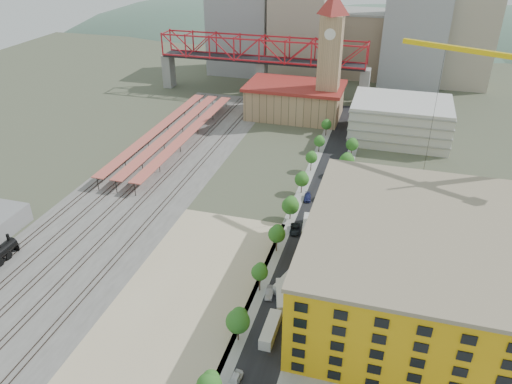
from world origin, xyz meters
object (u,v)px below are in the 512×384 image
(construction_building, at_px, (418,266))
(clock_tower, at_px, (331,47))
(site_trailer_b, at_px, (282,297))
(site_trailer_c, at_px, (288,281))
(site_trailer_a, at_px, (270,330))
(car_0, at_px, (235,380))
(site_trailer_d, at_px, (308,226))

(construction_building, bearing_deg, clock_tower, 108.78)
(site_trailer_b, xyz_separation_m, site_trailer_c, (0.00, 5.51, -0.05))
(construction_building, distance_m, site_trailer_a, 32.09)
(clock_tower, bearing_deg, car_0, -87.79)
(clock_tower, relative_size, site_trailer_a, 5.80)
(clock_tower, bearing_deg, construction_building, -71.22)
(construction_building, xyz_separation_m, site_trailer_c, (-26.00, -1.65, -8.20))
(site_trailer_c, relative_size, site_trailer_d, 0.95)
(site_trailer_b, distance_m, car_0, 22.86)
(construction_building, xyz_separation_m, site_trailer_a, (-26.00, -16.94, -8.18))
(clock_tower, distance_m, site_trailer_a, 120.38)
(site_trailer_c, distance_m, car_0, 28.33)
(site_trailer_c, bearing_deg, site_trailer_a, -72.47)
(site_trailer_b, relative_size, car_0, 2.07)
(site_trailer_d, distance_m, car_0, 50.92)
(construction_building, relative_size, car_0, 11.35)
(construction_building, relative_size, site_trailer_a, 5.64)
(clock_tower, relative_size, car_0, 11.66)
(car_0, bearing_deg, site_trailer_c, 89.07)
(site_trailer_d, bearing_deg, site_trailer_b, -96.66)
(clock_tower, xyz_separation_m, construction_building, (34.00, -99.99, -19.29))
(site_trailer_d, xyz_separation_m, car_0, (-3.00, -50.83, -0.51))
(site_trailer_c, xyz_separation_m, site_trailer_d, (0.00, 22.67, 0.06))
(clock_tower, xyz_separation_m, site_trailer_c, (8.00, -101.65, -27.48))
(construction_building, height_order, site_trailer_a, construction_building)
(site_trailer_c, height_order, car_0, site_trailer_c)
(construction_building, bearing_deg, car_0, -134.21)
(construction_building, relative_size, site_trailer_d, 5.44)
(site_trailer_c, distance_m, site_trailer_d, 22.67)
(site_trailer_c, bearing_deg, construction_building, 21.17)
(construction_building, xyz_separation_m, site_trailer_d, (-26.00, 21.01, -8.14))
(clock_tower, distance_m, car_0, 132.88)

